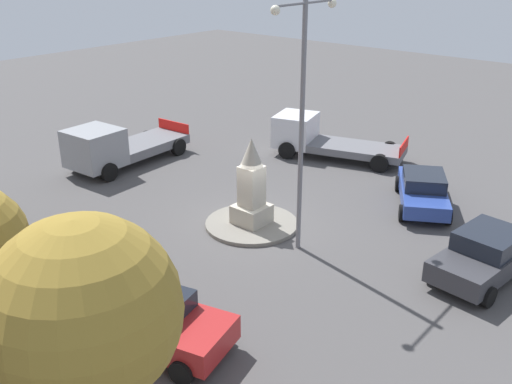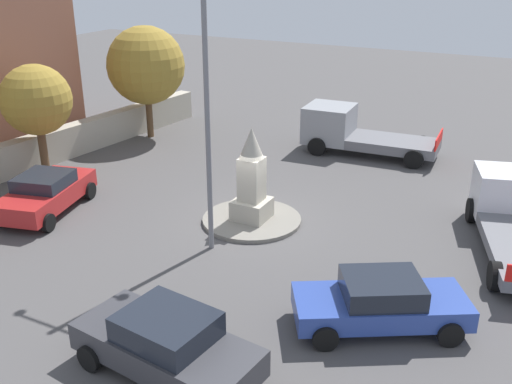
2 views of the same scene
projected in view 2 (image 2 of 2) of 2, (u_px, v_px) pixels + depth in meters
name	position (u px, v px, depth m)	size (l,w,h in m)	color
ground_plane	(252.00, 222.00, 20.69)	(80.00, 80.00, 0.00)	#4F4C4C
traffic_island	(252.00, 220.00, 20.66)	(3.46, 3.46, 0.14)	gray
monument	(252.00, 180.00, 20.09)	(1.18, 1.18, 3.27)	#B2AA99
streetlamp	(207.00, 92.00, 16.95)	(3.12, 0.28, 8.41)	slate
car_blue_passing	(381.00, 302.00, 14.66)	(4.58, 3.64, 1.41)	#2D479E
car_dark_grey_parked_right	(166.00, 344.00, 13.00)	(4.54, 2.45, 1.56)	#38383D
car_red_waiting	(46.00, 193.00, 21.20)	(2.87, 4.52, 1.44)	#B22323
truck_grey_near_island	(351.00, 131.00, 27.40)	(6.25, 2.78, 2.12)	gray
stone_boundary_wall	(45.00, 149.00, 25.95)	(19.54, 0.70, 1.44)	#B2AA99
tree_mid_cluster	(36.00, 100.00, 23.86)	(2.88, 2.88, 4.65)	brown
tree_far_corner	(146.00, 65.00, 28.71)	(3.80, 3.80, 5.52)	brown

